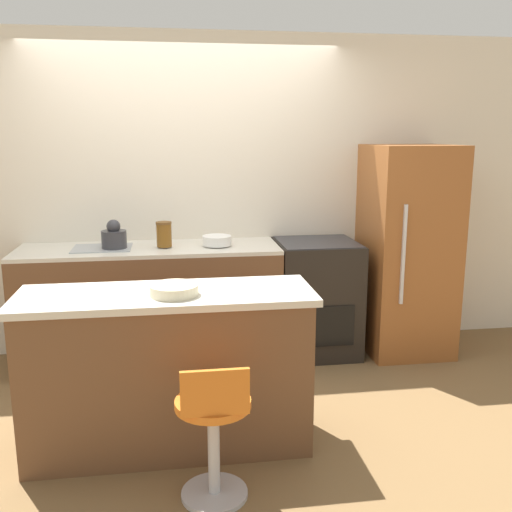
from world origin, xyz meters
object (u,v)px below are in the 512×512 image
mixing_bowl (217,240)px  oven_range (316,298)px  refrigerator (407,250)px  kettle (114,237)px  stool_chair (214,431)px

mixing_bowl → oven_range: bearing=2.0°
refrigerator → kettle: size_ratio=7.81×
kettle → mixing_bowl: kettle is taller
kettle → mixing_bowl: 0.79m
kettle → stool_chair: bearing=-71.4°
stool_chair → kettle: (-0.61, 1.83, 0.66)m
refrigerator → mixing_bowl: size_ratio=7.53×
stool_chair → oven_range: bearing=62.0°
stool_chair → kettle: size_ratio=3.43×
kettle → refrigerator: bearing=-0.2°
kettle → mixing_bowl: bearing=0.0°
stool_chair → refrigerator: bearing=46.3°
oven_range → mixing_bowl: bearing=-178.0°
refrigerator → kettle: (-2.36, 0.01, 0.17)m
oven_range → refrigerator: bearing=-3.0°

